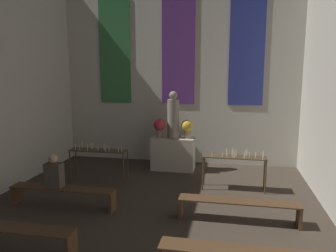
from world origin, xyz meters
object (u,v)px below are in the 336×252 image
(candle_rack_right, at_px, (234,161))
(pew_third_left, at_px, (7,233))
(flower_vase_left, at_px, (160,126))
(candle_rack_left, at_px, (98,154))
(person_seated, at_px, (54,173))
(statue, at_px, (173,116))
(pew_back_left, at_px, (63,192))
(altar, at_px, (173,154))
(flower_vase_right, at_px, (187,127))
(pew_back_right, at_px, (238,206))

(candle_rack_right, xyz_separation_m, pew_third_left, (-3.64, -3.61, -0.41))
(pew_third_left, bearing_deg, flower_vase_left, 73.84)
(candle_rack_left, bearing_deg, person_seated, -98.17)
(statue, distance_m, pew_back_left, 3.90)
(altar, relative_size, statue, 0.92)
(statue, bearing_deg, altar, 0.00)
(altar, height_order, flower_vase_right, flower_vase_right)
(candle_rack_right, bearing_deg, flower_vase_left, 147.78)
(flower_vase_left, distance_m, pew_third_left, 5.29)
(pew_third_left, distance_m, pew_back_left, 1.82)
(pew_back_right, xyz_separation_m, person_seated, (-3.90, 0.00, 0.43))
(pew_back_right, relative_size, person_seated, 3.19)
(pew_back_left, relative_size, person_seated, 3.19)
(pew_third_left, bearing_deg, pew_back_left, 90.00)
(statue, relative_size, person_seated, 1.89)
(flower_vase_right, distance_m, pew_third_left, 5.58)
(altar, xyz_separation_m, flower_vase_left, (-0.41, 0.00, 0.82))
(candle_rack_left, bearing_deg, candle_rack_right, 0.03)
(altar, bearing_deg, pew_back_left, -120.31)
(flower_vase_right, bearing_deg, pew_back_right, -65.52)
(flower_vase_left, distance_m, person_seated, 3.62)
(altar, height_order, candle_rack_right, candle_rack_right)
(candle_rack_left, distance_m, person_seated, 1.82)
(flower_vase_right, bearing_deg, pew_third_left, -114.45)
(pew_back_right, bearing_deg, pew_third_left, -153.99)
(candle_rack_right, height_order, pew_back_right, candle_rack_right)
(candle_rack_left, bearing_deg, pew_third_left, -91.28)
(altar, relative_size, candle_rack_left, 0.81)
(pew_back_right, bearing_deg, statue, 120.31)
(flower_vase_right, bearing_deg, flower_vase_left, 180.00)
(pew_back_left, relative_size, pew_back_right, 1.00)
(pew_back_left, height_order, person_seated, person_seated)
(pew_third_left, bearing_deg, person_seated, 95.57)
(statue, height_order, candle_rack_right, statue)
(altar, height_order, pew_back_right, altar)
(statue, bearing_deg, pew_third_left, -110.42)
(statue, distance_m, flower_vase_right, 0.51)
(statue, xyz_separation_m, pew_third_left, (-1.86, -5.00, -1.28))
(pew_third_left, distance_m, person_seated, 1.87)
(person_seated, bearing_deg, candle_rack_right, 25.21)
(flower_vase_right, relative_size, candle_rack_left, 0.35)
(person_seated, bearing_deg, pew_back_right, 0.00)
(altar, height_order, flower_vase_left, flower_vase_left)
(flower_vase_right, height_order, person_seated, flower_vase_right)
(person_seated, bearing_deg, flower_vase_right, 52.41)
(flower_vase_left, distance_m, pew_back_left, 3.63)
(flower_vase_right, xyz_separation_m, pew_back_right, (1.45, -3.18, -0.97))
(candle_rack_left, height_order, pew_back_right, candle_rack_left)
(candle_rack_right, height_order, pew_back_left, candle_rack_right)
(pew_back_left, bearing_deg, candle_rack_right, 26.27)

